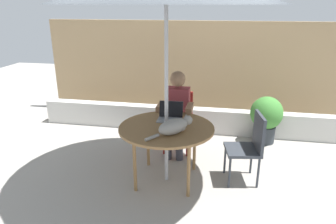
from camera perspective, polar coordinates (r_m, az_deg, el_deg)
The scene contains 10 objects.
ground_plane at distance 4.01m, azimuth -0.27°, elevation -12.25°, with size 14.00×14.00×0.00m, color gray.
fence_back at distance 5.97m, azimuth 4.25°, elevation 7.77°, with size 5.63×0.08×1.81m, color tan.
planter_wall_low at distance 5.36m, azimuth 3.03°, elevation -1.33°, with size 5.07×0.20×0.42m, color beige.
patio_table at distance 3.70m, azimuth -0.29°, elevation -3.45°, with size 1.14×1.14×0.72m.
chair_occupied at distance 4.62m, azimuth 1.92°, elevation -0.83°, with size 0.40×0.40×0.87m.
chair_empty at distance 3.88m, azimuth 14.86°, elevation -5.55°, with size 0.46×0.46×0.87m.
person_seated at distance 4.41m, azimuth 1.63°, elevation 0.56°, with size 0.48×0.48×1.21m.
laptop at distance 3.91m, azimuth 0.43°, elevation -0.42°, with size 0.31×0.26×0.21m.
cat at distance 3.48m, azimuth 1.28°, elevation -2.63°, with size 0.47×0.52×0.17m.
potted_plant_near_fence at distance 5.08m, azimuth 17.63°, elevation -0.83°, with size 0.50×0.50×0.75m.
Camera 1 is at (0.65, -3.35, 2.10)m, focal length 33.09 mm.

